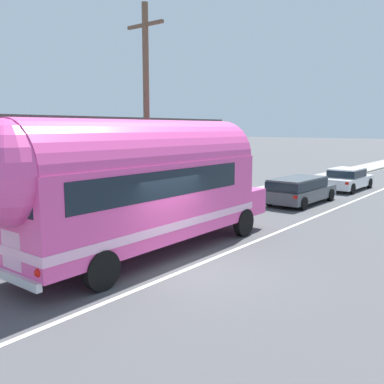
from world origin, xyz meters
name	(u,v)px	position (x,y,z in m)	size (l,w,h in m)	color
ground_plane	(188,269)	(0.00, 0.00, 0.00)	(300.00, 300.00, 0.00)	#4C4C4F
lane_markings	(307,203)	(-1.71, 12.00, 0.00)	(3.84, 80.00, 0.01)	silver
sidewalk_slab	(234,200)	(-5.00, 10.00, 0.07)	(2.57, 90.00, 0.15)	gray
utility_pole	(147,114)	(-4.57, 3.09, 4.42)	(1.80, 0.24, 8.50)	brown
painted_bus	(135,182)	(-1.84, -0.18, 2.30)	(2.67, 11.11, 4.12)	#EA4C9E
car_lead	(299,188)	(-1.97, 11.48, 0.80)	(2.07, 4.84, 1.37)	#474C51
car_second	(347,178)	(-1.75, 18.05, 0.74)	(2.04, 4.68, 1.37)	white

